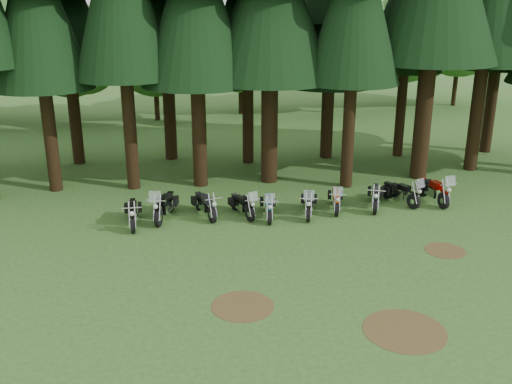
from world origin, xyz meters
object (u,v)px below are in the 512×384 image
at_px(motorcycle_2, 205,205).
at_px(motorcycle_5, 309,204).
at_px(motorcycle_0, 133,214).
at_px(motorcycle_7, 376,197).
at_px(motorcycle_9, 433,191).
at_px(motorcycle_8, 401,193).
at_px(motorcycle_4, 269,207).
at_px(motorcycle_6, 336,200).
at_px(motorcycle_1, 164,207).
at_px(motorcycle_3, 242,205).

relative_size(motorcycle_2, motorcycle_5, 0.99).
relative_size(motorcycle_0, motorcycle_7, 1.04).
height_order(motorcycle_7, motorcycle_9, motorcycle_9).
distance_m(motorcycle_0, motorcycle_7, 9.91).
relative_size(motorcycle_0, motorcycle_5, 1.02).
distance_m(motorcycle_2, motorcycle_7, 7.09).
bearing_deg(motorcycle_7, motorcycle_5, -151.13).
xyz_separation_m(motorcycle_7, motorcycle_8, (1.22, 0.25, -0.01)).
distance_m(motorcycle_4, motorcycle_5, 1.65).
bearing_deg(motorcycle_7, motorcycle_2, -160.11).
bearing_deg(motorcycle_6, motorcycle_8, 19.69).
distance_m(motorcycle_7, motorcycle_9, 2.68).
height_order(motorcycle_6, motorcycle_8, motorcycle_8).
height_order(motorcycle_0, motorcycle_1, motorcycle_1).
bearing_deg(motorcycle_5, motorcycle_2, -172.52).
distance_m(motorcycle_0, motorcycle_2, 2.85).
distance_m(motorcycle_3, motorcycle_6, 3.90).
xyz_separation_m(motorcycle_2, motorcycle_9, (9.76, -0.07, 0.05)).
height_order(motorcycle_6, motorcycle_7, motorcycle_6).
distance_m(motorcycle_0, motorcycle_6, 8.20).
xyz_separation_m(motorcycle_0, motorcycle_6, (8.19, 0.23, -0.02)).
height_order(motorcycle_2, motorcycle_3, motorcycle_3).
height_order(motorcycle_5, motorcycle_7, motorcycle_5).
bearing_deg(motorcycle_2, motorcycle_4, -28.69).
bearing_deg(motorcycle_0, motorcycle_7, 0.39).
xyz_separation_m(motorcycle_0, motorcycle_9, (12.58, 0.39, 0.04)).
relative_size(motorcycle_5, motorcycle_8, 1.03).
height_order(motorcycle_1, motorcycle_4, motorcycle_1).
bearing_deg(motorcycle_9, motorcycle_4, -179.79).
xyz_separation_m(motorcycle_6, motorcycle_9, (4.38, 0.17, 0.07)).
xyz_separation_m(motorcycle_2, motorcycle_8, (8.31, 0.01, 0.00)).
xyz_separation_m(motorcycle_4, motorcycle_7, (4.62, 0.37, 0.02)).
bearing_deg(motorcycle_9, motorcycle_3, 176.90).
xyz_separation_m(motorcycle_2, motorcycle_4, (2.47, -0.61, -0.01)).
height_order(motorcycle_0, motorcycle_3, motorcycle_3).
bearing_deg(motorcycle_1, motorcycle_5, 11.53).
relative_size(motorcycle_7, motorcycle_8, 1.01).
height_order(motorcycle_4, motorcycle_8, motorcycle_8).
xyz_separation_m(motorcycle_1, motorcycle_7, (8.70, -0.24, -0.04)).
bearing_deg(motorcycle_0, motorcycle_3, 2.49).
xyz_separation_m(motorcycle_5, motorcycle_9, (5.64, 0.54, 0.04)).
relative_size(motorcycle_0, motorcycle_1, 0.94).
bearing_deg(motorcycle_7, motorcycle_8, 33.53).
relative_size(motorcycle_3, motorcycle_7, 0.94).
distance_m(motorcycle_7, motorcycle_8, 1.25).
bearing_deg(motorcycle_1, motorcycle_4, 9.03).
bearing_deg(motorcycle_8, motorcycle_4, 164.42).
height_order(motorcycle_8, motorcycle_9, motorcycle_9).
relative_size(motorcycle_2, motorcycle_9, 0.90).
relative_size(motorcycle_7, motorcycle_9, 0.89).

